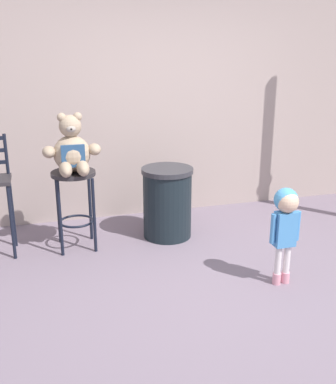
% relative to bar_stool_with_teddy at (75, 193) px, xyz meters
% --- Properties ---
extents(ground_plane, '(24.00, 24.00, 0.00)m').
position_rel_bar_stool_with_teddy_xyz_m(ground_plane, '(1.18, -1.29, -0.59)').
color(ground_plane, slate).
extents(building_wall, '(7.80, 0.30, 3.53)m').
position_rel_bar_stool_with_teddy_xyz_m(building_wall, '(1.18, 0.94, 1.18)').
color(building_wall, '#A6928B').
rests_on(building_wall, ground_plane).
extents(bar_stool_with_teddy, '(0.44, 0.44, 0.81)m').
position_rel_bar_stool_with_teddy_xyz_m(bar_stool_with_teddy, '(0.00, 0.00, 0.00)').
color(bar_stool_with_teddy, '#292629').
rests_on(bar_stool_with_teddy, ground_plane).
extents(teddy_bear, '(0.56, 0.50, 0.58)m').
position_rel_bar_stool_with_teddy_xyz_m(teddy_bear, '(0.00, -0.03, 0.43)').
color(teddy_bear, tan).
rests_on(teddy_bear, bar_stool_with_teddy).
extents(child_walking, '(0.28, 0.22, 0.87)m').
position_rel_bar_stool_with_teddy_xyz_m(child_walking, '(1.64, -1.26, 0.04)').
color(child_walking, pink).
rests_on(child_walking, ground_plane).
extents(trash_bin, '(0.55, 0.55, 0.77)m').
position_rel_bar_stool_with_teddy_xyz_m(trash_bin, '(0.97, 0.02, -0.20)').
color(trash_bin, black).
rests_on(trash_bin, ground_plane).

